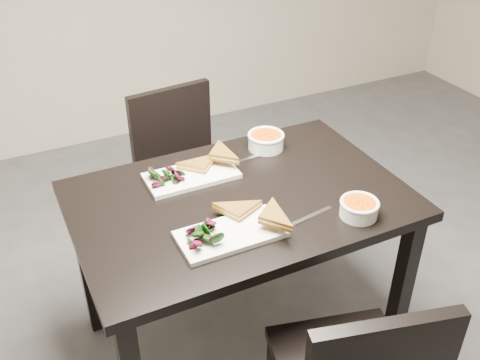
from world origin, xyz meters
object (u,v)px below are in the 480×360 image
at_px(chair_far, 184,166).
at_px(soup_bowl_far, 266,140).
at_px(soup_bowl_near, 359,207).
at_px(table, 240,218).
at_px(plate_near, 231,234).
at_px(plate_far, 191,176).

height_order(chair_far, soup_bowl_far, chair_far).
xyz_separation_m(soup_bowl_near, soup_bowl_far, (-0.06, 0.56, 0.00)).
relative_size(table, plate_near, 3.42).
bearing_deg(plate_near, table, 56.79).
distance_m(plate_near, plate_far, 0.39).
bearing_deg(table, plate_far, 120.17).
bearing_deg(chair_far, table, -99.14).
bearing_deg(table, soup_bowl_far, 47.21).
bearing_deg(chair_far, soup_bowl_far, -69.72).
xyz_separation_m(plate_far, soup_bowl_far, (0.36, 0.08, 0.03)).
distance_m(soup_bowl_near, plate_far, 0.64).
bearing_deg(soup_bowl_near, plate_near, 168.49).
height_order(table, plate_far, plate_far).
distance_m(table, plate_far, 0.25).
xyz_separation_m(plate_near, soup_bowl_far, (0.38, 0.47, 0.03)).
xyz_separation_m(plate_near, plate_far, (0.02, 0.39, -0.00)).
distance_m(table, soup_bowl_near, 0.45).
bearing_deg(soup_bowl_far, plate_far, -167.86).
relative_size(chair_far, soup_bowl_near, 6.28).
bearing_deg(soup_bowl_far, soup_bowl_near, -83.44).
xyz_separation_m(table, plate_near, (-0.13, -0.19, 0.11)).
relative_size(soup_bowl_near, plate_far, 0.39).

